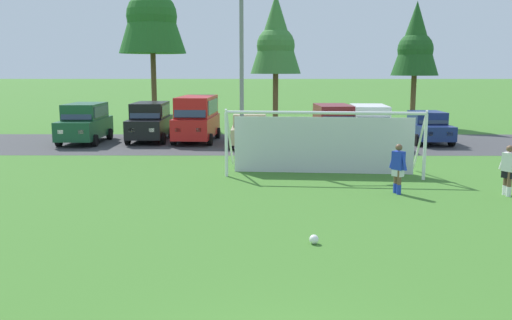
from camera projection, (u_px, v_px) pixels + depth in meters
ground_plane at (268, 173)px, 21.39m from camera, size 400.00×400.00×0.00m
parking_lot_strip at (266, 143)px, 29.76m from camera, size 52.00×8.40×0.01m
soccer_ball at (314, 239)px, 12.70m from camera, size 0.22×0.22×0.22m
soccer_goal at (323, 141)px, 20.95m from camera, size 7.55×2.56×2.57m
player_striker_near at (398, 169)px, 17.70m from camera, size 0.48×0.66×1.64m
player_defender_far at (508, 171)px, 17.41m from camera, size 0.41×0.70×1.64m
parked_car_slot_far_left at (85, 123)px, 29.91m from camera, size 2.14×4.60×2.16m
parked_car_slot_left at (150, 121)px, 30.68m from camera, size 2.16×4.61×2.16m
parked_car_slot_center_left at (197, 118)px, 30.39m from camera, size 2.43×4.91×2.52m
parked_car_slot_center at (250, 130)px, 28.60m from camera, size 2.05×4.20×1.72m
parked_car_slot_center_right at (334, 125)px, 28.76m from camera, size 2.31×4.69×2.16m
parked_car_slot_right at (369, 125)px, 28.43m from camera, size 2.34×4.70×2.16m
parked_car_slot_far_right at (427, 127)px, 29.89m from camera, size 2.05×4.21×1.72m
tree_left_edge at (151, 4)px, 36.83m from camera, size 4.57×4.57×12.20m
tree_mid_left at (276, 37)px, 35.71m from camera, size 3.34×3.34×8.91m
tree_center_back at (416, 41)px, 37.25m from camera, size 3.22×3.22×8.58m
street_lamp at (246, 70)px, 23.80m from camera, size 2.00×0.32×7.71m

